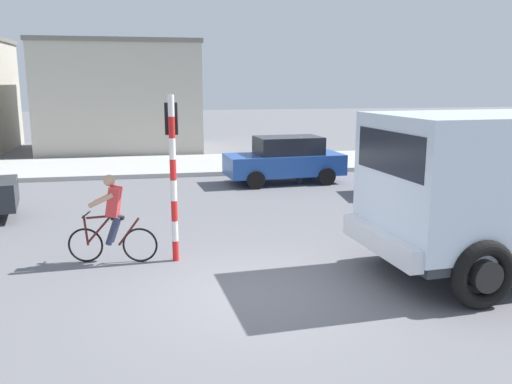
{
  "coord_description": "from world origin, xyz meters",
  "views": [
    {
      "loc": [
        -1.57,
        -8.04,
        3.42
      ],
      "look_at": [
        0.47,
        2.5,
        1.2
      ],
      "focal_mm": 37.26,
      "sensor_mm": 36.0,
      "label": 1
    }
  ],
  "objects_px": {
    "car_white_mid": "(433,169)",
    "traffic_light_pole": "(172,155)",
    "pedestrian_near_kerb": "(300,159)",
    "car_red_near": "(285,159)",
    "cyclist": "(112,219)"
  },
  "relations": [
    {
      "from": "traffic_light_pole",
      "to": "car_red_near",
      "type": "xyz_separation_m",
      "value": [
        4.1,
        7.53,
        -1.25
      ]
    },
    {
      "from": "traffic_light_pole",
      "to": "car_white_mid",
      "type": "xyz_separation_m",
      "value": [
        8.11,
        4.72,
        -1.25
      ]
    },
    {
      "from": "car_red_near",
      "to": "traffic_light_pole",
      "type": "bearing_deg",
      "value": -118.57
    },
    {
      "from": "car_white_mid",
      "to": "traffic_light_pole",
      "type": "bearing_deg",
      "value": -149.77
    },
    {
      "from": "pedestrian_near_kerb",
      "to": "car_red_near",
      "type": "bearing_deg",
      "value": 150.52
    },
    {
      "from": "cyclist",
      "to": "traffic_light_pole",
      "type": "distance_m",
      "value": 1.69
    },
    {
      "from": "car_white_mid",
      "to": "pedestrian_near_kerb",
      "type": "distance_m",
      "value": 4.37
    },
    {
      "from": "car_red_near",
      "to": "car_white_mid",
      "type": "xyz_separation_m",
      "value": [
        4.01,
        -2.8,
        0.0
      ]
    },
    {
      "from": "pedestrian_near_kerb",
      "to": "car_white_mid",
      "type": "bearing_deg",
      "value": -35.65
    },
    {
      "from": "traffic_light_pole",
      "to": "car_red_near",
      "type": "relative_size",
      "value": 0.78
    },
    {
      "from": "car_white_mid",
      "to": "pedestrian_near_kerb",
      "type": "relative_size",
      "value": 2.57
    },
    {
      "from": "pedestrian_near_kerb",
      "to": "cyclist",
      "type": "bearing_deg",
      "value": -128.53
    },
    {
      "from": "car_white_mid",
      "to": "cyclist",
      "type": "bearing_deg",
      "value": -153.35
    },
    {
      "from": "cyclist",
      "to": "traffic_light_pole",
      "type": "relative_size",
      "value": 0.54
    },
    {
      "from": "cyclist",
      "to": "pedestrian_near_kerb",
      "type": "xyz_separation_m",
      "value": [
        5.74,
        7.21,
        -0.02
      ]
    }
  ]
}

